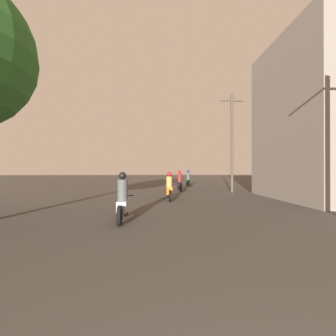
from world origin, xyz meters
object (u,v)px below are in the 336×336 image
(motorcycle_silver, at_px, (123,201))
(motorcycle_black, at_px, (180,182))
(motorcycle_green, at_px, (188,179))
(utility_pole_far, at_px, (232,141))
(motorcycle_orange, at_px, (169,188))
(building_right_near, at_px, (323,119))

(motorcycle_silver, height_order, motorcycle_black, motorcycle_silver)
(motorcycle_green, relative_size, utility_pole_far, 0.30)
(motorcycle_silver, xyz_separation_m, motorcycle_orange, (1.80, 4.70, -0.02))
(motorcycle_black, bearing_deg, motorcycle_orange, -95.00)
(building_right_near, bearing_deg, utility_pole_far, 133.48)
(motorcycle_orange, bearing_deg, motorcycle_green, 67.32)
(motorcycle_orange, relative_size, utility_pole_far, 0.28)
(motorcycle_green, xyz_separation_m, building_right_near, (5.86, -9.79, 3.72))
(motorcycle_black, distance_m, building_right_near, 9.74)
(motorcycle_silver, relative_size, motorcycle_green, 0.93)
(motorcycle_silver, xyz_separation_m, motorcycle_green, (4.24, 14.10, -0.00))
(motorcycle_black, xyz_separation_m, utility_pole_far, (3.52, -1.57, 3.01))
(motorcycle_silver, relative_size, utility_pole_far, 0.28)
(motorcycle_black, bearing_deg, building_right_near, -29.47)
(motorcycle_black, xyz_separation_m, motorcycle_green, (1.32, 4.36, 0.01))
(utility_pole_far, bearing_deg, motorcycle_orange, -143.27)
(motorcycle_orange, distance_m, building_right_near, 9.11)
(motorcycle_black, bearing_deg, motorcycle_silver, -99.11)
(motorcycle_black, height_order, building_right_near, building_right_near)
(motorcycle_black, height_order, motorcycle_green, motorcycle_green)
(motorcycle_silver, distance_m, motorcycle_green, 14.72)
(motorcycle_orange, height_order, motorcycle_green, motorcycle_green)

